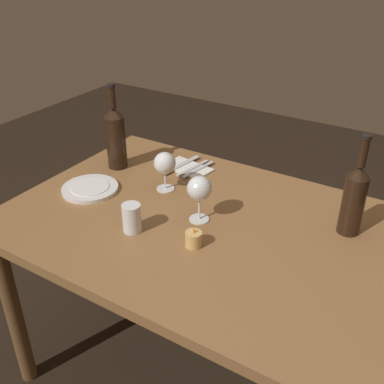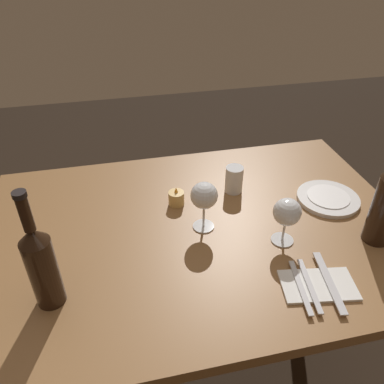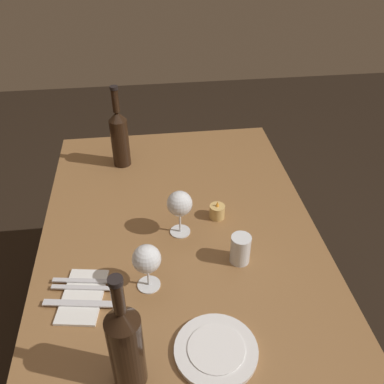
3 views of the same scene
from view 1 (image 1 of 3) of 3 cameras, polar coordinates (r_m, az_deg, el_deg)
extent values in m
plane|color=black|center=(2.01, 1.04, -21.46)|extent=(6.00, 6.00, 0.00)
cube|color=olive|center=(1.52, 1.28, -4.15)|extent=(1.30, 0.90, 0.04)
cylinder|color=brown|center=(2.26, -6.58, -3.03)|extent=(0.06, 0.06, 0.70)
cylinder|color=brown|center=(1.86, -21.37, -13.68)|extent=(0.06, 0.06, 0.70)
cylinder|color=white|center=(1.52, 0.98, -3.32)|extent=(0.07, 0.07, 0.00)
cylinder|color=white|center=(1.49, 1.00, -1.94)|extent=(0.01, 0.01, 0.08)
sphere|color=white|center=(1.46, 1.02, 0.54)|extent=(0.08, 0.08, 0.08)
cylinder|color=maroon|center=(1.46, 1.02, 0.33)|extent=(0.06, 0.06, 0.02)
cylinder|color=white|center=(1.69, -3.30, 0.43)|extent=(0.07, 0.07, 0.00)
cylinder|color=white|center=(1.68, -3.34, 1.54)|extent=(0.01, 0.01, 0.07)
sphere|color=white|center=(1.64, -3.41, 3.63)|extent=(0.08, 0.08, 0.08)
cylinder|color=maroon|center=(1.65, -3.40, 3.43)|extent=(0.06, 0.06, 0.02)
cylinder|color=black|center=(1.49, 19.38, -1.56)|extent=(0.07, 0.07, 0.20)
cone|color=black|center=(1.44, 20.14, 2.37)|extent=(0.07, 0.07, 0.03)
cylinder|color=black|center=(1.41, 20.57, 4.59)|extent=(0.03, 0.03, 0.09)
cylinder|color=black|center=(1.39, 20.93, 6.44)|extent=(0.03, 0.03, 0.01)
cylinder|color=black|center=(1.84, -9.43, 6.12)|extent=(0.08, 0.08, 0.21)
cone|color=black|center=(1.79, -9.76, 9.73)|extent=(0.08, 0.08, 0.03)
cylinder|color=black|center=(1.77, -9.92, 11.51)|extent=(0.03, 0.03, 0.08)
cylinder|color=black|center=(1.76, -10.06, 12.97)|extent=(0.03, 0.03, 0.01)
cylinder|color=white|center=(1.45, -7.52, -3.22)|extent=(0.06, 0.06, 0.09)
cylinder|color=silver|center=(1.46, -7.46, -4.00)|extent=(0.05, 0.05, 0.04)
cylinder|color=#DBB266|center=(1.38, 0.20, -5.88)|extent=(0.05, 0.05, 0.05)
cylinder|color=white|center=(1.39, 0.19, -6.09)|extent=(0.04, 0.04, 0.03)
cone|color=#F99E2D|center=(1.36, 0.20, -4.72)|extent=(0.01, 0.01, 0.02)
cylinder|color=white|center=(1.72, -12.58, 0.42)|extent=(0.21, 0.21, 0.01)
cylinder|color=white|center=(1.72, -12.61, 0.67)|extent=(0.14, 0.14, 0.00)
cube|color=white|center=(1.84, -0.56, 3.03)|extent=(0.21, 0.14, 0.01)
cube|color=silver|center=(1.82, 0.11, 3.03)|extent=(0.04, 0.18, 0.00)
cube|color=silver|center=(1.81, 0.78, 2.84)|extent=(0.04, 0.18, 0.00)
cube|color=silver|center=(1.85, -1.35, 3.43)|extent=(0.05, 0.21, 0.00)
camera|label=2|loc=(2.02, 22.43, 26.42)|focal=36.36mm
camera|label=3|loc=(2.04, -26.64, 30.05)|focal=39.28mm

